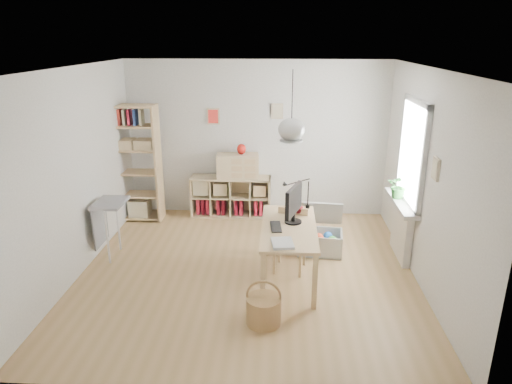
# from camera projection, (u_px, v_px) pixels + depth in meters

# --- Properties ---
(ground) EXTENTS (4.50, 4.50, 0.00)m
(ground) POSITION_uv_depth(u_px,v_px,m) (247.00, 271.00, 6.25)
(ground) COLOR #AA8455
(ground) RESTS_ON ground
(room_shell) EXTENTS (4.50, 4.50, 4.50)m
(room_shell) POSITION_uv_depth(u_px,v_px,m) (291.00, 130.00, 5.43)
(room_shell) COLOR white
(room_shell) RESTS_ON ground
(window_unit) EXTENTS (0.07, 1.16, 1.46)m
(window_unit) POSITION_uv_depth(u_px,v_px,m) (413.00, 153.00, 6.19)
(window_unit) COLOR white
(window_unit) RESTS_ON ground
(radiator) EXTENTS (0.10, 0.80, 0.80)m
(radiator) POSITION_uv_depth(u_px,v_px,m) (402.00, 231.00, 6.57)
(radiator) COLOR silver
(radiator) RESTS_ON ground
(windowsill) EXTENTS (0.22, 1.20, 0.06)m
(windowsill) POSITION_uv_depth(u_px,v_px,m) (401.00, 203.00, 6.43)
(windowsill) COLOR silver
(windowsill) RESTS_ON radiator
(desk) EXTENTS (0.70, 1.50, 0.75)m
(desk) POSITION_uv_depth(u_px,v_px,m) (289.00, 233.00, 5.87)
(desk) COLOR #DBBE7E
(desk) RESTS_ON ground
(cube_shelf) EXTENTS (1.40, 0.38, 0.72)m
(cube_shelf) POSITION_uv_depth(u_px,v_px,m) (230.00, 199.00, 8.15)
(cube_shelf) COLOR tan
(cube_shelf) RESTS_ON ground
(tall_bookshelf) EXTENTS (0.80, 0.38, 2.00)m
(tall_bookshelf) POSITION_uv_depth(u_px,v_px,m) (135.00, 159.00, 7.71)
(tall_bookshelf) COLOR #DBBE7E
(tall_bookshelf) RESTS_ON ground
(side_table) EXTENTS (0.40, 0.55, 0.85)m
(side_table) POSITION_uv_depth(u_px,v_px,m) (106.00, 213.00, 6.48)
(side_table) COLOR gray
(side_table) RESTS_ON ground
(chair) EXTENTS (0.48, 0.48, 0.84)m
(chair) POSITION_uv_depth(u_px,v_px,m) (291.00, 236.00, 6.20)
(chair) COLOR gray
(chair) RESTS_ON ground
(wicker_basket) EXTENTS (0.39, 0.39, 0.54)m
(wicker_basket) POSITION_uv_depth(u_px,v_px,m) (264.00, 309.00, 5.07)
(wicker_basket) COLOR #AE7B4E
(wicker_basket) RESTS_ON ground
(storage_chest) EXTENTS (0.70, 0.78, 0.68)m
(storage_chest) POSITION_uv_depth(u_px,v_px,m) (321.00, 237.00, 6.79)
(storage_chest) COLOR beige
(storage_chest) RESTS_ON ground
(monitor) EXTENTS (0.23, 0.55, 0.49)m
(monitor) POSITION_uv_depth(u_px,v_px,m) (294.00, 202.00, 5.87)
(monitor) COLOR black
(monitor) RESTS_ON desk
(keyboard) EXTENTS (0.16, 0.36, 0.02)m
(keyboard) POSITION_uv_depth(u_px,v_px,m) (276.00, 227.00, 5.80)
(keyboard) COLOR black
(keyboard) RESTS_ON desk
(task_lamp) EXTENTS (0.39, 0.15, 0.42)m
(task_lamp) POSITION_uv_depth(u_px,v_px,m) (295.00, 190.00, 6.33)
(task_lamp) COLOR black
(task_lamp) RESTS_ON desk
(yarn_ball) EXTENTS (0.13, 0.13, 0.13)m
(yarn_ball) POSITION_uv_depth(u_px,v_px,m) (299.00, 209.00, 6.22)
(yarn_ball) COLOR #4F0A0E
(yarn_ball) RESTS_ON desk
(paper_tray) EXTENTS (0.29, 0.34, 0.03)m
(paper_tray) POSITION_uv_depth(u_px,v_px,m) (282.00, 243.00, 5.32)
(paper_tray) COLOR silver
(paper_tray) RESTS_ON desk
(drawer_chest) EXTENTS (0.74, 0.39, 0.41)m
(drawer_chest) POSITION_uv_depth(u_px,v_px,m) (238.00, 166.00, 7.90)
(drawer_chest) COLOR tan
(drawer_chest) RESTS_ON cube_shelf
(red_vase) EXTENTS (0.15, 0.15, 0.19)m
(red_vase) POSITION_uv_depth(u_px,v_px,m) (241.00, 149.00, 7.80)
(red_vase) COLOR maroon
(red_vase) RESTS_ON drawer_chest
(potted_plant) EXTENTS (0.39, 0.36, 0.36)m
(potted_plant) POSITION_uv_depth(u_px,v_px,m) (400.00, 186.00, 6.47)
(potted_plant) COLOR #215822
(potted_plant) RESTS_ON windowsill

